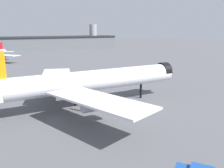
{
  "coord_description": "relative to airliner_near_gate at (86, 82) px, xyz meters",
  "views": [
    {
      "loc": [
        -26.75,
        -57.9,
        22.03
      ],
      "look_at": [
        9.07,
        1.94,
        5.9
      ],
      "focal_mm": 37.98,
      "sensor_mm": 36.0,
      "label": 1
    }
  ],
  "objects": [
    {
      "name": "baggage_cart_trailing",
      "position": [
        5.8,
        38.32,
        -6.56
      ],
      "size": [
        2.69,
        2.36,
        1.82
      ],
      "rotation": [
        0.0,
        0.0,
        3.39
      ],
      "color": "black",
      "rests_on": "ground"
    },
    {
      "name": "ground",
      "position": [
        -0.66,
        -2.17,
        -7.53
      ],
      "size": [
        900.0,
        900.0,
        0.0
      ],
      "primitive_type": "plane",
      "color": "#56565B"
    },
    {
      "name": "terminal_building",
      "position": [
        32.27,
        210.57,
        -0.03
      ],
      "size": [
        200.96,
        33.55,
        28.02
      ],
      "rotation": [
        0.0,
        0.0,
        -0.03
      ],
      "color": "slate",
      "rests_on": "ground"
    },
    {
      "name": "airliner_near_gate",
      "position": [
        0.0,
        0.0,
        0.0
      ],
      "size": [
        65.73,
        60.15,
        17.11
      ],
      "rotation": [
        0.0,
        0.0,
        -0.03
      ],
      "color": "white",
      "rests_on": "ground"
    },
    {
      "name": "traffic_cone_wingtip",
      "position": [
        24.6,
        31.17,
        -7.2
      ],
      "size": [
        0.54,
        0.54,
        0.67
      ],
      "primitive_type": "cone",
      "color": "#F2600C",
      "rests_on": "ground"
    }
  ]
}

